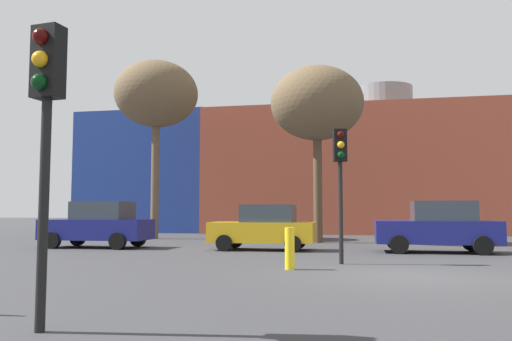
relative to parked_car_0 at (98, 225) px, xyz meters
name	(u,v)px	position (x,y,z in m)	size (l,w,h in m)	color
ground_plane	(408,276)	(11.16, -6.99, -0.90)	(200.00, 200.00, 0.00)	#38383A
building_backdrop	(385,172)	(12.08, 18.53, 3.30)	(42.87, 10.79, 10.27)	#9E4733
parked_car_0	(98,225)	(0.00, 0.00, 0.00)	(4.19, 2.05, 1.81)	navy
parked_car_1	(264,227)	(6.67, 0.00, -0.07)	(3.87, 1.90, 1.68)	gold
parked_car_2	(438,227)	(12.84, 0.00, -0.01)	(4.13, 2.03, 1.79)	navy
traffic_light_near_left	(46,104)	(6.38, -13.42, 1.82)	(0.39, 0.38, 3.70)	black
traffic_light_island	(340,164)	(9.65, -4.67, 1.82)	(0.40, 0.39, 3.70)	black
bare_tree_0	(156,95)	(-0.41, 6.80, 6.76)	(4.45, 4.45, 9.51)	brown
bare_tree_1	(317,104)	(8.31, 5.01, 5.54)	(4.35, 4.35, 8.24)	brown
bollard_yellow_0	(290,248)	(8.44, -6.24, -0.39)	(0.24, 0.24, 1.03)	yellow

